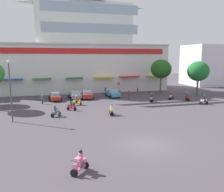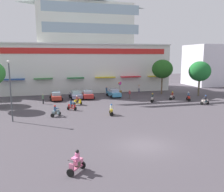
{
  "view_description": "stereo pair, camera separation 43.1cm",
  "coord_description": "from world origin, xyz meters",
  "px_view_note": "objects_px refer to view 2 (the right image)",
  "views": [
    {
      "loc": [
        -7.99,
        -17.92,
        7.6
      ],
      "look_at": [
        0.22,
        12.14,
        2.35
      ],
      "focal_mm": 37.73,
      "sensor_mm": 36.0,
      "label": 1
    },
    {
      "loc": [
        -7.57,
        -18.03,
        7.6
      ],
      "look_at": [
        0.22,
        12.14,
        2.35
      ],
      "focal_mm": 37.73,
      "sensor_mm": 36.0,
      "label": 2
    }
  ],
  "objects_px": {
    "scooter_rider_2": "(172,96)",
    "parked_car_2": "(88,94)",
    "plaza_tree_1": "(200,71)",
    "scooter_rider_1": "(152,98)",
    "streetlamp_near": "(10,87)",
    "parked_car_3": "(114,93)",
    "pedestrian_1": "(139,88)",
    "pedestrian_0": "(130,94)",
    "scooter_rider_6": "(56,112)",
    "scooter_rider_3": "(188,97)",
    "scooter_rider_8": "(77,101)",
    "scooter_rider_4": "(77,163)",
    "pedestrian_3": "(43,98)",
    "pedestrian_2": "(107,90)",
    "balloon_vendor_cart": "(120,89)",
    "scooter_rider_5": "(111,110)",
    "plaza_tree_3": "(162,69)",
    "scooter_rider_0": "(72,106)",
    "scooter_rider_7": "(205,101)",
    "parked_car_1": "(76,95)",
    "parked_car_0": "(56,96)"
  },
  "relations": [
    {
      "from": "scooter_rider_8",
      "to": "pedestrian_2",
      "type": "distance_m",
      "value": 11.36
    },
    {
      "from": "parked_car_0",
      "to": "parked_car_2",
      "type": "distance_m",
      "value": 5.66
    },
    {
      "from": "parked_car_0",
      "to": "plaza_tree_1",
      "type": "bearing_deg",
      "value": -4.68
    },
    {
      "from": "parked_car_0",
      "to": "scooter_rider_0",
      "type": "height_order",
      "value": "scooter_rider_0"
    },
    {
      "from": "plaza_tree_3",
      "to": "pedestrian_2",
      "type": "bearing_deg",
      "value": 167.6
    },
    {
      "from": "parked_car_3",
      "to": "pedestrian_2",
      "type": "distance_m",
      "value": 3.29
    },
    {
      "from": "scooter_rider_2",
      "to": "scooter_rider_5",
      "type": "bearing_deg",
      "value": -148.55
    },
    {
      "from": "scooter_rider_7",
      "to": "plaza_tree_3",
      "type": "bearing_deg",
      "value": 99.8
    },
    {
      "from": "plaza_tree_3",
      "to": "parked_car_3",
      "type": "height_order",
      "value": "plaza_tree_3"
    },
    {
      "from": "plaza_tree_3",
      "to": "scooter_rider_4",
      "type": "xyz_separation_m",
      "value": [
        -20.26,
        -28.66,
        -4.49
      ]
    },
    {
      "from": "plaza_tree_1",
      "to": "scooter_rider_3",
      "type": "relative_size",
      "value": 4.31
    },
    {
      "from": "scooter_rider_3",
      "to": "scooter_rider_8",
      "type": "relative_size",
      "value": 0.98
    },
    {
      "from": "pedestrian_0",
      "to": "pedestrian_3",
      "type": "relative_size",
      "value": 1.0
    },
    {
      "from": "pedestrian_2",
      "to": "streetlamp_near",
      "type": "bearing_deg",
      "value": -132.45
    },
    {
      "from": "parked_car_3",
      "to": "pedestrian_1",
      "type": "relative_size",
      "value": 2.47
    },
    {
      "from": "pedestrian_2",
      "to": "pedestrian_3",
      "type": "xyz_separation_m",
      "value": [
        -12.14,
        -6.73,
        0.0
      ]
    },
    {
      "from": "plaza_tree_1",
      "to": "streetlamp_near",
      "type": "distance_m",
      "value": 34.12
    },
    {
      "from": "scooter_rider_3",
      "to": "balloon_vendor_cart",
      "type": "bearing_deg",
      "value": 133.47
    },
    {
      "from": "scooter_rider_2",
      "to": "pedestrian_0",
      "type": "distance_m",
      "value": 7.58
    },
    {
      "from": "scooter_rider_4",
      "to": "streetlamp_near",
      "type": "xyz_separation_m",
      "value": [
        -6.02,
        14.32,
        3.52
      ]
    },
    {
      "from": "plaza_tree_3",
      "to": "parked_car_2",
      "type": "distance_m",
      "value": 15.98
    },
    {
      "from": "parked_car_2",
      "to": "scooter_rider_6",
      "type": "distance_m",
      "value": 13.36
    },
    {
      "from": "streetlamp_near",
      "to": "parked_car_1",
      "type": "bearing_deg",
      "value": 56.81
    },
    {
      "from": "plaza_tree_3",
      "to": "scooter_rider_7",
      "type": "relative_size",
      "value": 4.49
    },
    {
      "from": "scooter_rider_1",
      "to": "streetlamp_near",
      "type": "xyz_separation_m",
      "value": [
        -21.04,
        -7.16,
        3.54
      ]
    },
    {
      "from": "pedestrian_0",
      "to": "scooter_rider_2",
      "type": "bearing_deg",
      "value": -23.28
    },
    {
      "from": "plaza_tree_3",
      "to": "pedestrian_3",
      "type": "height_order",
      "value": "plaza_tree_3"
    },
    {
      "from": "plaza_tree_1",
      "to": "pedestrian_0",
      "type": "distance_m",
      "value": 14.55
    },
    {
      "from": "parked_car_1",
      "to": "balloon_vendor_cart",
      "type": "height_order",
      "value": "balloon_vendor_cart"
    },
    {
      "from": "plaza_tree_3",
      "to": "pedestrian_1",
      "type": "height_order",
      "value": "plaza_tree_3"
    },
    {
      "from": "scooter_rider_3",
      "to": "streetlamp_near",
      "type": "height_order",
      "value": "streetlamp_near"
    },
    {
      "from": "scooter_rider_4",
      "to": "scooter_rider_8",
      "type": "relative_size",
      "value": 0.98
    },
    {
      "from": "plaza_tree_1",
      "to": "streetlamp_near",
      "type": "relative_size",
      "value": 0.94
    },
    {
      "from": "plaza_tree_1",
      "to": "scooter_rider_2",
      "type": "xyz_separation_m",
      "value": [
        -7.06,
        -2.53,
        -4.16
      ]
    },
    {
      "from": "scooter_rider_4",
      "to": "parked_car_3",
      "type": "bearing_deg",
      "value": 70.31
    },
    {
      "from": "scooter_rider_4",
      "to": "pedestrian_2",
      "type": "bearing_deg",
      "value": 73.33
    },
    {
      "from": "scooter_rider_4",
      "to": "pedestrian_0",
      "type": "height_order",
      "value": "pedestrian_0"
    },
    {
      "from": "scooter_rider_0",
      "to": "scooter_rider_8",
      "type": "distance_m",
      "value": 3.66
    },
    {
      "from": "parked_car_2",
      "to": "scooter_rider_5",
      "type": "bearing_deg",
      "value": -85.12
    },
    {
      "from": "parked_car_3",
      "to": "pedestrian_2",
      "type": "height_order",
      "value": "pedestrian_2"
    },
    {
      "from": "pedestrian_3",
      "to": "pedestrian_0",
      "type": "bearing_deg",
      "value": 4.43
    },
    {
      "from": "parked_car_1",
      "to": "pedestrian_2",
      "type": "height_order",
      "value": "pedestrian_2"
    },
    {
      "from": "scooter_rider_2",
      "to": "scooter_rider_4",
      "type": "height_order",
      "value": "scooter_rider_4"
    },
    {
      "from": "pedestrian_1",
      "to": "pedestrian_0",
      "type": "bearing_deg",
      "value": -123.08
    },
    {
      "from": "scooter_rider_2",
      "to": "parked_car_2",
      "type": "bearing_deg",
      "value": 161.0
    },
    {
      "from": "scooter_rider_6",
      "to": "pedestrian_0",
      "type": "distance_m",
      "value": 16.71
    },
    {
      "from": "parked_car_3",
      "to": "pedestrian_1",
      "type": "height_order",
      "value": "pedestrian_1"
    },
    {
      "from": "plaza_tree_3",
      "to": "parked_car_3",
      "type": "xyz_separation_m",
      "value": [
        -10.29,
        -0.81,
        -4.36
      ]
    },
    {
      "from": "plaza_tree_3",
      "to": "scooter_rider_5",
      "type": "height_order",
      "value": "plaza_tree_3"
    },
    {
      "from": "parked_car_2",
      "to": "balloon_vendor_cart",
      "type": "distance_m",
      "value": 7.89
    }
  ]
}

